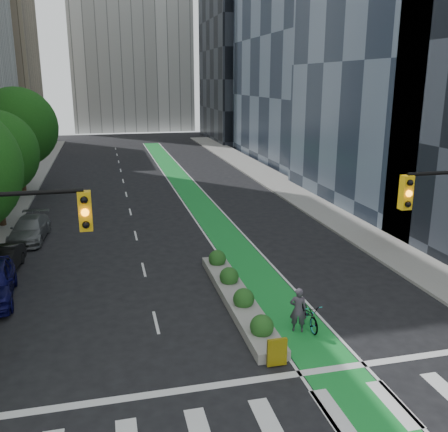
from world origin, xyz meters
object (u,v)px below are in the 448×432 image
median_planter (237,295)px  bicycle (308,314)px  parked_car_left_mid (2,261)px  cyclist (298,310)px  parked_car_left_far (29,229)px

median_planter → bicycle: size_ratio=5.06×
parked_car_left_mid → cyclist: bearing=-31.3°
cyclist → median_planter: bearing=-40.9°
median_planter → parked_car_left_far: (-10.06, 11.61, 0.33)m
parked_car_left_mid → parked_car_left_far: 5.43m
median_planter → bicycle: bearing=-51.7°
bicycle → parked_car_left_far: parked_car_left_far is taller
median_planter → parked_car_left_mid: (-10.70, 6.22, 0.29)m
median_planter → parked_car_left_far: bearing=130.9°
parked_car_left_mid → bicycle: bearing=-29.2°
bicycle → parked_car_left_far: (-12.24, 14.36, 0.17)m
bicycle → parked_car_left_mid: parked_car_left_mid is taller
parked_car_left_mid → parked_car_left_far: (0.64, 5.39, 0.04)m
median_planter → bicycle: 3.51m
cyclist → parked_car_left_far: 18.76m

